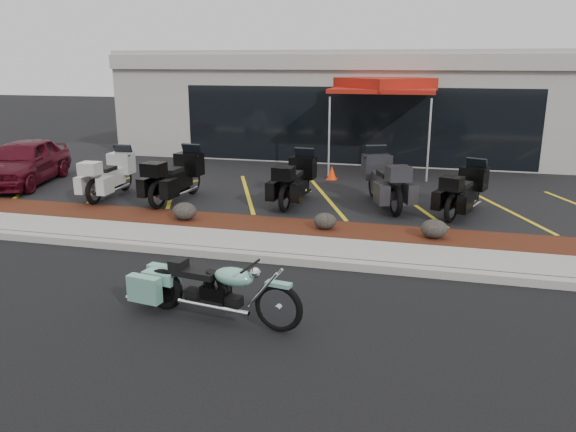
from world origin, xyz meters
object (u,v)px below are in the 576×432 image
(parked_car, at_px, (23,162))
(traffic_cone, at_px, (332,173))
(hero_cruiser, at_px, (279,300))
(touring_white, at_px, (124,168))
(popup_canopy, at_px, (384,86))

(parked_car, relative_size, traffic_cone, 9.47)
(hero_cruiser, height_order, touring_white, touring_white)
(hero_cruiser, bearing_deg, parked_car, 153.39)
(touring_white, xyz_separation_m, parked_car, (-3.28, 0.05, 0.01))
(hero_cruiser, relative_size, parked_car, 0.70)
(parked_car, bearing_deg, hero_cruiser, -49.70)
(hero_cruiser, relative_size, popup_canopy, 0.78)
(hero_cruiser, distance_m, traffic_cone, 9.79)
(touring_white, height_order, parked_car, parked_car)
(touring_white, bearing_deg, hero_cruiser, -139.52)
(hero_cruiser, height_order, parked_car, parked_car)
(touring_white, xyz_separation_m, traffic_cone, (5.30, 2.93, -0.44))
(touring_white, distance_m, traffic_cone, 6.07)
(touring_white, bearing_deg, parked_car, 86.98)
(parked_car, xyz_separation_m, popup_canopy, (9.89, 4.78, 2.04))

